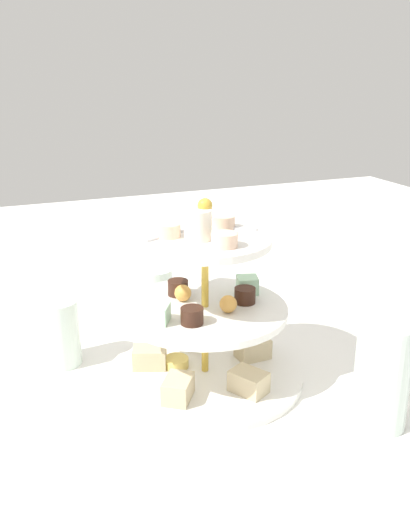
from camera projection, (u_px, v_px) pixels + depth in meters
ground_plane at (205, 376)px, 0.82m from camera, size 2.40×2.40×0.00m
tiered_serving_stand at (205, 325)px, 0.80m from camera, size 0.28×0.28×0.26m
water_glass_tall_right at (382, 375)px, 0.69m from camera, size 0.07×0.07×0.14m
water_glass_short_left at (153, 291)px, 1.02m from camera, size 0.06×0.06×0.08m
teacup_with_saucer at (226, 294)px, 1.06m from camera, size 0.09×0.09×0.05m
butter_knife_right at (343, 324)px, 0.99m from camera, size 0.06×0.17×0.00m
water_glass_mid_back at (60, 332)px, 0.84m from camera, size 0.06×0.06×0.10m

